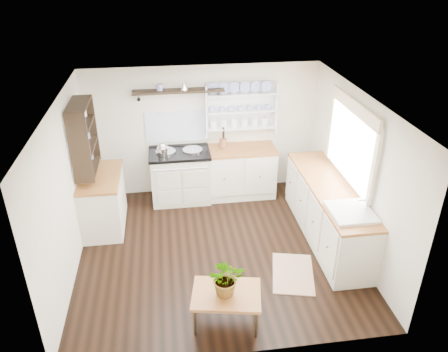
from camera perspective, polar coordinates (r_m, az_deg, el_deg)
The scene contains 19 objects.
floor at distance 6.61m, azimuth -0.90°, elevation -9.56°, with size 4.00×3.80×0.01m, color black.
wall_back at distance 7.70m, azimuth -2.75°, elevation 5.94°, with size 4.00×0.02×2.30m, color beige.
wall_right at distance 6.50m, azimuth 16.78°, elevation 0.44°, with size 0.02×3.80×2.30m, color beige.
wall_left at distance 6.10m, azimuth -19.97°, elevation -1.97°, with size 0.02×3.80×2.30m, color beige.
ceiling at distance 5.53m, azimuth -1.08°, elevation 9.77°, with size 4.00×3.80×0.01m, color white.
window at distance 6.44m, azimuth 16.35°, elevation 4.30°, with size 0.08×1.55×1.22m.
aga_cooker at distance 7.66m, azimuth -5.71°, elevation 0.10°, with size 1.03×0.72×0.95m.
back_cabinets at distance 7.78m, azimuth 1.98°, elevation 0.64°, with size 1.27×0.63×0.90m.
right_cabinets at distance 6.80m, azimuth 13.36°, elevation -4.50°, with size 0.62×2.43×0.90m.
belfast_sink at distance 6.05m, azimuth 16.12°, elevation -5.49°, with size 0.55×0.60×0.45m.
left_cabinets at distance 7.15m, azimuth -15.53°, elevation -3.09°, with size 0.62×1.13×0.90m.
plate_rack at distance 7.60m, azimuth 2.15°, elevation 8.93°, with size 1.20×0.22×0.90m.
high_shelf at distance 7.31m, azimuth -5.97°, elevation 10.93°, with size 1.50×0.29×0.16m.
left_shelving at distance 6.70m, azimuth -17.88°, elevation 4.87°, with size 0.28×0.80×1.05m, color black.
kettle at distance 7.30m, azimuth -8.07°, elevation 3.49°, with size 0.18×0.18×0.22m, color silver, non-canonical shape.
utensil_crock at distance 7.59m, azimuth -0.13°, elevation 4.32°, with size 0.13×0.13×0.15m, color brown.
center_table at distance 5.29m, azimuth 0.31°, elevation -15.40°, with size 0.89×0.71×0.43m.
potted_plant at distance 5.11m, azimuth 0.32°, elevation -13.14°, with size 0.41×0.36×0.46m, color #3F7233.
floor_rug at distance 6.25m, azimuth 8.98°, elevation -12.46°, with size 0.55×0.85×0.02m, color #9B745A.
Camera 1 is at (-0.63, -5.22, 4.01)m, focal length 35.00 mm.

